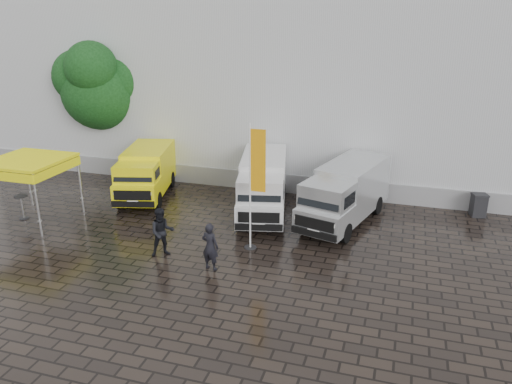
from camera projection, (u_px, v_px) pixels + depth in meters
ground at (251, 259)px, 19.48m from camera, size 120.00×120.00×0.00m
exhibition_hall at (357, 65)px, 31.34m from camera, size 44.00×16.00×12.00m
hall_plinth at (333, 188)px, 25.93m from camera, size 44.00×0.15×1.00m
van_yellow at (146, 174)px, 25.71m from camera, size 3.38×5.71×2.47m
van_white at (263, 187)px, 23.51m from camera, size 3.38×6.45×2.66m
van_silver at (345, 195)px, 22.45m from camera, size 3.61×6.47×2.66m
canopy_tent at (27, 163)px, 22.25m from camera, size 3.17×3.17×2.94m
flagpole at (255, 181)px, 19.37m from camera, size 0.88×0.50×5.16m
tree at (100, 86)px, 28.76m from camera, size 4.47×4.47×8.02m
cocktail_table at (23, 207)px, 23.14m from camera, size 0.60×0.60×1.13m
wheelie_bin at (479, 205)px, 23.45m from camera, size 0.79×0.79×1.10m
person_front at (210, 247)px, 18.38m from camera, size 0.73×0.54×1.85m
person_tent at (162, 232)px, 19.44m from camera, size 1.21×1.15×1.97m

